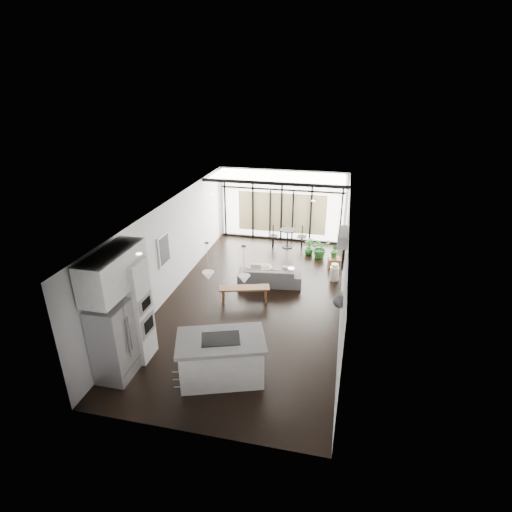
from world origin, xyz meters
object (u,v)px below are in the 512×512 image
at_px(fridge, 114,341).
at_px(console_bench, 244,294).
at_px(pouf, 265,272).
at_px(milk_can, 334,272).
at_px(tv, 343,252).
at_px(island, 221,359).
at_px(sofa, 270,273).

relative_size(fridge, console_bench, 1.22).
relative_size(pouf, milk_can, 0.85).
height_order(milk_can, tv, tv).
bearing_deg(pouf, fridge, -112.34).
relative_size(island, fridge, 1.04).
xyz_separation_m(console_bench, tv, (2.69, 1.20, 1.07)).
bearing_deg(tv, console_bench, -156.00).
xyz_separation_m(island, pouf, (-0.05, 4.90, -0.31)).
height_order(fridge, sofa, fridge).
distance_m(fridge, pouf, 5.77).
relative_size(island, console_bench, 1.27).
xyz_separation_m(island, sofa, (0.19, 4.49, -0.12)).
xyz_separation_m(console_bench, milk_can, (2.48, 1.94, 0.05)).
distance_m(island, pouf, 4.91).
distance_m(island, fridge, 2.30).
relative_size(sofa, tv, 1.79).
distance_m(console_bench, milk_can, 3.15).
relative_size(island, pouf, 3.79).
bearing_deg(milk_can, pouf, -172.51).
bearing_deg(sofa, island, 80.43).
distance_m(sofa, milk_can, 2.10).
bearing_deg(island, console_bench, 76.76).
relative_size(sofa, console_bench, 1.37).
xyz_separation_m(sofa, tv, (2.18, -0.04, 0.91)).
height_order(fridge, milk_can, fridge).
relative_size(island, milk_can, 3.22).
relative_size(sofa, milk_can, 3.47).
relative_size(island, sofa, 0.93).
xyz_separation_m(island, tv, (2.37, 4.45, 0.80)).
bearing_deg(sofa, pouf, -66.78).
bearing_deg(tv, pouf, 169.53).
bearing_deg(fridge, pouf, 67.66).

